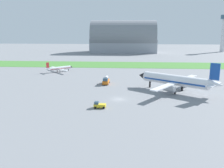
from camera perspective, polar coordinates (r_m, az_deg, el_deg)
ground_plane at (r=84.21m, az=1.57°, el=-3.52°), size 600.00×600.00×0.00m
grass_taxiway_strip at (r=163.59m, az=2.77°, el=4.47°), size 360.00×28.00×0.08m
airplane_midfield_jet at (r=95.86m, az=14.68°, el=0.78°), size 29.66×29.39×12.19m
airplane_taxiing_turboprop at (r=139.39m, az=-12.11°, el=3.62°), size 13.85×15.28×5.79m
fuel_truck_near_gate at (r=106.62m, az=-1.40°, el=0.84°), size 2.78×6.56×3.29m
pushback_tug_midfield at (r=74.94m, az=-2.96°, el=-4.88°), size 3.65×2.15×1.95m
hangar_distant at (r=250.78m, az=2.65°, el=10.42°), size 65.06×30.70×31.40m
control_tower at (r=278.10m, az=24.46°, el=11.25°), size 8.00×8.00×36.73m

